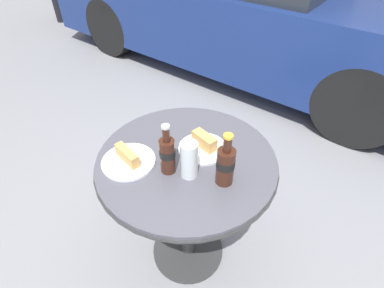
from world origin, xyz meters
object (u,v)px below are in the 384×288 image
cola_bottle_right (225,164)px  drinking_glass (189,161)px  lunch_plate_near (203,146)px  cola_bottle_left (167,154)px  parked_car (247,3)px  bistro_table (187,184)px  lunch_plate_far (128,160)px

cola_bottle_right → drinking_glass: 0.14m
cola_bottle_right → lunch_plate_near: 0.21m
cola_bottle_left → drinking_glass: 0.09m
cola_bottle_left → parked_car: parked_car is taller
parked_car → lunch_plate_near: bearing=-64.9°
bistro_table → parked_car: 2.61m
parked_car → cola_bottle_left: bearing=-67.3°
cola_bottle_left → lunch_plate_far: (-0.16, -0.07, -0.07)m
drinking_glass → lunch_plate_near: (-0.04, 0.15, -0.05)m
bistro_table → lunch_plate_far: 0.30m
drinking_glass → lunch_plate_near: drinking_glass is taller
cola_bottle_left → cola_bottle_right: size_ratio=0.98×
cola_bottle_right → parked_car: size_ratio=0.05×
cola_bottle_left → lunch_plate_near: 0.20m
cola_bottle_right → lunch_plate_near: size_ratio=1.09×
cola_bottle_left → parked_car: 2.70m
drinking_glass → lunch_plate_near: bearing=105.8°
bistro_table → cola_bottle_right: cola_bottle_right is taller
cola_bottle_left → cola_bottle_right: 0.22m
cola_bottle_right → drinking_glass: cola_bottle_right is taller
lunch_plate_near → parked_car: (-1.08, 2.30, -0.09)m
bistro_table → cola_bottle_right: size_ratio=3.38×
parked_car → lunch_plate_far: bearing=-70.9°
lunch_plate_near → lunch_plate_far: 0.32m
cola_bottle_right → cola_bottle_left: bearing=-157.8°
drinking_glass → parked_car: (-1.12, 2.45, -0.15)m
drinking_glass → lunch_plate_far: 0.26m
bistro_table → parked_car: parked_car is taller
cola_bottle_right → parked_car: bearing=117.5°
cola_bottle_left → lunch_plate_near: bearing=79.2°
bistro_table → lunch_plate_far: size_ratio=3.48×
cola_bottle_left → cola_bottle_right: bearing=22.2°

